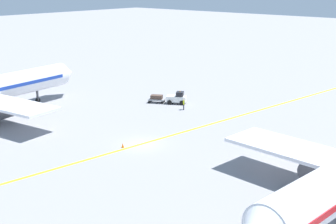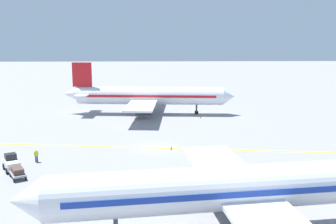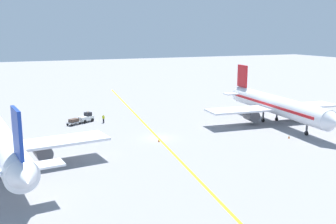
{
  "view_description": "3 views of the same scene",
  "coord_description": "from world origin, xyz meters",
  "px_view_note": "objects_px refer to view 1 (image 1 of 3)",
  "views": [
    {
      "loc": [
        -36.95,
        37.39,
        18.89
      ],
      "look_at": [
        0.52,
        -5.48,
        2.73
      ],
      "focal_mm": 50.0,
      "sensor_mm": 36.0,
      "label": 1
    },
    {
      "loc": [
        54.58,
        0.05,
        15.83
      ],
      "look_at": [
        -1.89,
        1.87,
        4.93
      ],
      "focal_mm": 42.0,
      "sensor_mm": 36.0,
      "label": 2
    },
    {
      "loc": [
        23.89,
        60.99,
        17.95
      ],
      "look_at": [
        -1.52,
        0.68,
        4.62
      ],
      "focal_mm": 42.0,
      "sensor_mm": 36.0,
      "label": 3
    }
  ],
  "objects_px": {
    "baggage_tug_white": "(177,98)",
    "baggage_cart_trailing": "(157,98)",
    "traffic_cone_near_nose": "(123,145)",
    "ground_crew_worker": "(184,104)"
  },
  "relations": [
    {
      "from": "baggage_tug_white",
      "to": "baggage_cart_trailing",
      "type": "height_order",
      "value": "baggage_tug_white"
    },
    {
      "from": "baggage_cart_trailing",
      "to": "traffic_cone_near_nose",
      "type": "relative_size",
      "value": 5.37
    },
    {
      "from": "baggage_tug_white",
      "to": "ground_crew_worker",
      "type": "relative_size",
      "value": 1.99
    },
    {
      "from": "baggage_tug_white",
      "to": "ground_crew_worker",
      "type": "xyz_separation_m",
      "value": [
        -3.02,
        2.05,
        0.01
      ]
    },
    {
      "from": "ground_crew_worker",
      "to": "traffic_cone_near_nose",
      "type": "distance_m",
      "value": 18.21
    },
    {
      "from": "ground_crew_worker",
      "to": "baggage_tug_white",
      "type": "bearing_deg",
      "value": -34.18
    },
    {
      "from": "baggage_tug_white",
      "to": "baggage_cart_trailing",
      "type": "distance_m",
      "value": 3.3
    },
    {
      "from": "ground_crew_worker",
      "to": "traffic_cone_near_nose",
      "type": "relative_size",
      "value": 3.05
    },
    {
      "from": "ground_crew_worker",
      "to": "baggage_cart_trailing",
      "type": "bearing_deg",
      "value": -3.69
    },
    {
      "from": "baggage_cart_trailing",
      "to": "traffic_cone_near_nose",
      "type": "xyz_separation_m",
      "value": [
        -10.98,
        17.84,
        -0.49
      ]
    }
  ]
}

